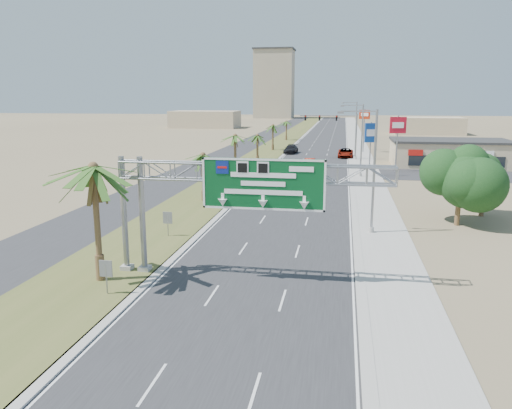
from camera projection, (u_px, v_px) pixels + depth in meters
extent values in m
plane|color=#8C7A59|center=(215.00, 363.00, 20.98)|extent=(600.00, 600.00, 0.00)
cube|color=#28282B|center=(323.00, 141.00, 126.91)|extent=(12.00, 300.00, 0.02)
cube|color=#9E9B93|center=(357.00, 141.00, 125.47)|extent=(4.00, 300.00, 0.10)
cube|color=#4F5726|center=(284.00, 140.00, 128.57)|extent=(7.00, 300.00, 0.12)
cube|color=#28282B|center=(258.00, 140.00, 129.76)|extent=(8.00, 300.00, 0.02)
cylinder|color=gray|center=(142.00, 216.00, 31.03)|extent=(0.36, 0.36, 7.40)
cylinder|color=gray|center=(124.00, 215.00, 31.23)|extent=(0.36, 0.36, 7.40)
cube|color=#9E9B93|center=(145.00, 269.00, 31.77)|extent=(0.70, 0.70, 0.40)
cube|color=#9E9B93|center=(127.00, 268.00, 31.97)|extent=(0.70, 0.70, 0.40)
cube|color=#07471D|center=(263.00, 184.00, 28.80)|extent=(7.20, 0.12, 3.00)
cube|color=navy|center=(222.00, 167.00, 28.92)|extent=(0.75, 0.03, 0.75)
cone|color=white|center=(263.00, 204.00, 28.96)|extent=(0.56, 0.56, 0.45)
cylinder|color=brown|center=(97.00, 225.00, 29.48)|extent=(0.36, 0.36, 7.00)
cylinder|color=brown|center=(100.00, 268.00, 30.05)|extent=(0.54, 0.54, 1.68)
cylinder|color=brown|center=(203.00, 178.00, 52.86)|extent=(0.36, 0.36, 5.00)
cylinder|color=brown|center=(204.00, 196.00, 53.26)|extent=(0.54, 0.54, 1.20)
cylinder|color=brown|center=(235.00, 157.00, 68.18)|extent=(0.36, 0.36, 5.80)
cylinder|color=brown|center=(235.00, 173.00, 68.65)|extent=(0.54, 0.54, 1.39)
cylinder|color=brown|center=(257.00, 149.00, 85.65)|extent=(0.36, 0.36, 4.50)
cylinder|color=brown|center=(257.00, 159.00, 86.01)|extent=(0.54, 0.54, 1.08)
cylinder|color=brown|center=(273.00, 138.00, 103.88)|extent=(0.36, 0.36, 5.20)
cylinder|color=brown|center=(273.00, 147.00, 104.29)|extent=(0.54, 0.54, 1.25)
cylinder|color=brown|center=(286.00, 131.00, 127.99)|extent=(0.36, 0.36, 4.80)
cylinder|color=brown|center=(286.00, 138.00, 128.38)|extent=(0.54, 0.54, 1.15)
cylinder|color=gray|center=(374.00, 173.00, 39.85)|extent=(0.20, 0.20, 10.00)
cylinder|color=gray|center=(359.00, 111.00, 39.06)|extent=(2.80, 0.12, 0.12)
cube|color=slate|center=(341.00, 112.00, 39.32)|extent=(0.50, 0.22, 0.18)
cylinder|color=#9E9B93|center=(371.00, 230.00, 40.85)|extent=(0.44, 0.44, 0.50)
cylinder|color=gray|center=(362.00, 141.00, 68.74)|extent=(0.20, 0.20, 10.00)
cylinder|color=gray|center=(353.00, 105.00, 67.95)|extent=(2.80, 0.12, 0.12)
cube|color=slate|center=(342.00, 106.00, 68.21)|extent=(0.50, 0.22, 0.18)
cylinder|color=#9E9B93|center=(360.00, 175.00, 69.74)|extent=(0.44, 0.44, 0.50)
cylinder|color=gray|center=(356.00, 126.00, 103.41)|extent=(0.20, 0.20, 10.00)
cylinder|color=gray|center=(350.00, 102.00, 102.62)|extent=(2.80, 0.12, 0.12)
cube|color=slate|center=(343.00, 103.00, 102.88)|extent=(0.50, 0.22, 0.18)
cylinder|color=#9E9B93|center=(355.00, 149.00, 104.41)|extent=(0.44, 0.44, 0.50)
cylinder|color=gray|center=(356.00, 137.00, 88.26)|extent=(0.28, 0.28, 8.00)
cylinder|color=gray|center=(328.00, 116.00, 88.32)|extent=(10.00, 0.18, 0.18)
cube|color=black|center=(337.00, 118.00, 87.96)|extent=(0.32, 0.18, 0.95)
cube|color=black|center=(320.00, 118.00, 88.46)|extent=(0.32, 0.18, 0.95)
cube|color=black|center=(305.00, 118.00, 88.88)|extent=(0.32, 0.18, 0.95)
sphere|color=red|center=(337.00, 116.00, 87.78)|extent=(0.22, 0.22, 0.22)
imported|color=black|center=(357.00, 120.00, 87.63)|extent=(0.16, 0.16, 0.60)
cylinder|color=#9E9B93|center=(355.00, 158.00, 89.04)|extent=(0.56, 0.56, 0.60)
cube|color=#CAB489|center=(450.00, 154.00, 80.43)|extent=(18.00, 10.00, 4.00)
cylinder|color=brown|center=(458.00, 203.00, 43.09)|extent=(0.44, 0.44, 3.90)
sphere|color=black|center=(461.00, 174.00, 42.54)|extent=(4.50, 4.50, 4.50)
cylinder|color=brown|center=(483.00, 199.00, 46.50)|extent=(0.44, 0.44, 3.30)
sphere|color=black|center=(485.00, 175.00, 46.04)|extent=(3.50, 3.50, 3.50)
cylinder|color=gray|center=(107.00, 280.00, 27.87)|extent=(0.08, 0.08, 1.80)
cube|color=slate|center=(106.00, 269.00, 27.72)|extent=(0.75, 0.06, 0.95)
cylinder|color=gray|center=(168.00, 226.00, 39.55)|extent=(0.08, 0.08, 1.80)
cube|color=slate|center=(168.00, 218.00, 39.40)|extent=(0.75, 0.06, 0.95)
cube|color=tan|center=(274.00, 84.00, 263.40)|extent=(20.00, 16.00, 35.00)
cube|color=#CAB489|center=(205.00, 119.00, 181.97)|extent=(24.00, 14.00, 6.00)
cube|color=#CAB489|center=(428.00, 126.00, 150.24)|extent=(20.00, 12.00, 5.00)
imported|color=black|center=(275.00, 195.00, 53.23)|extent=(1.89, 4.00, 1.32)
imported|color=maroon|center=(310.00, 164.00, 77.77)|extent=(1.86, 4.77, 1.55)
imported|color=gray|center=(346.00, 153.00, 92.00)|extent=(2.82, 5.94, 1.64)
imported|color=black|center=(291.00, 149.00, 98.67)|extent=(2.70, 5.77, 1.63)
cylinder|color=gray|center=(397.00, 144.00, 73.80)|extent=(0.20, 0.20, 8.31)
cube|color=red|center=(398.00, 125.00, 73.22)|extent=(2.42, 0.71, 2.40)
cube|color=white|center=(398.00, 125.00, 73.05)|extent=(1.66, 0.33, 0.84)
cylinder|color=gray|center=(370.00, 145.00, 78.27)|extent=(0.20, 0.20, 7.18)
cube|color=#103F94|center=(371.00, 133.00, 77.88)|extent=(2.00, 0.88, 3.00)
cube|color=white|center=(371.00, 133.00, 77.70)|extent=(1.35, 0.45, 1.05)
cylinder|color=gray|center=(364.00, 131.00, 99.83)|extent=(0.20, 0.20, 8.64)
cube|color=#AB260D|center=(365.00, 115.00, 99.15)|extent=(2.13, 1.18, 1.80)
cube|color=white|center=(365.00, 115.00, 98.98)|extent=(1.42, 0.67, 0.63)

